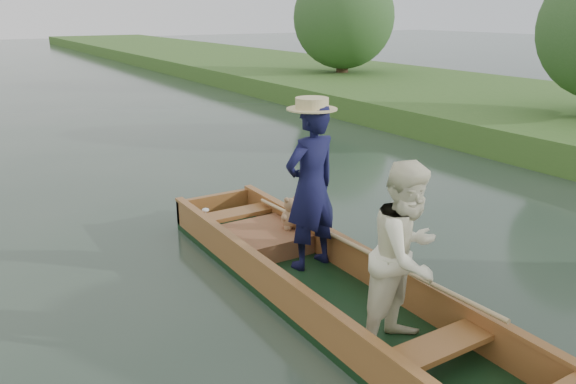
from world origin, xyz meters
TOP-DOWN VIEW (x-y plane):
  - ground at (0.00, 0.00)m, footprint 120.00×120.00m
  - trees_far at (-0.25, 9.44)m, footprint 23.13×14.18m
  - punt at (0.08, -0.15)m, footprint 1.15×5.00m

SIDE VIEW (x-z plane):
  - ground at x=0.00m, z-range 0.00..0.00m
  - punt at x=0.08m, z-range -0.36..1.56m
  - trees_far at x=-0.25m, z-range 0.15..4.79m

